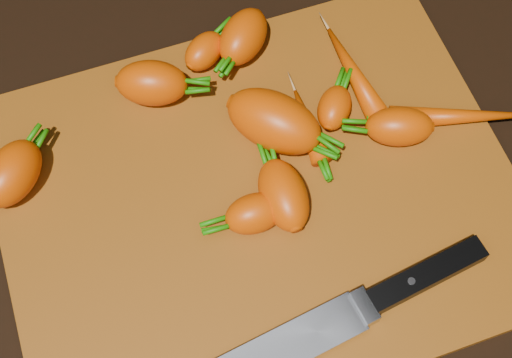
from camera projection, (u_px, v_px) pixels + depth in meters
name	position (u px, v px, depth m)	size (l,w,h in m)	color
ground	(259.00, 202.00, 0.71)	(2.00, 2.00, 0.01)	black
cutting_board	(259.00, 198.00, 0.70)	(0.50, 0.40, 0.01)	#88450B
carrot_0	(12.00, 173.00, 0.68)	(0.07, 0.05, 0.05)	#EC4D02
carrot_1	(254.00, 214.00, 0.67)	(0.06, 0.04, 0.04)	#EC4D02
carrot_2	(274.00, 121.00, 0.70)	(0.10, 0.06, 0.06)	#EC4D02
carrot_3	(283.00, 195.00, 0.67)	(0.08, 0.04, 0.04)	#EC4D02
carrot_4	(243.00, 37.00, 0.75)	(0.07, 0.05, 0.05)	#EC4D02
carrot_5	(204.00, 51.00, 0.75)	(0.05, 0.03, 0.03)	#EC4D02
carrot_6	(399.00, 127.00, 0.71)	(0.07, 0.04, 0.04)	#EC4D02
carrot_7	(355.00, 76.00, 0.74)	(0.13, 0.03, 0.03)	#EC4D02
carrot_8	(460.00, 116.00, 0.72)	(0.14, 0.03, 0.03)	#EC4D02
carrot_9	(308.00, 125.00, 0.72)	(0.09, 0.02, 0.02)	#EC4D02
carrot_10	(152.00, 83.00, 0.73)	(0.07, 0.05, 0.05)	#EC4D02
carrot_11	(334.00, 108.00, 0.72)	(0.05, 0.03, 0.03)	#EC4D02
knife	(276.00, 353.00, 0.62)	(0.34, 0.07, 0.02)	gray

